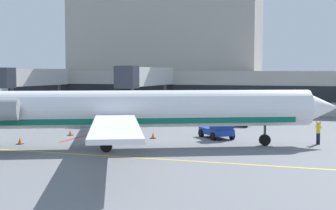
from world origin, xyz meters
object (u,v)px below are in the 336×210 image
(regional_jet, at_px, (119,110))
(marshaller, at_px, (318,132))
(pushback_tractor, at_px, (233,117))
(fuel_tank, at_px, (68,106))
(baggage_tug, at_px, (218,129))

(regional_jet, relative_size, marshaller, 16.87)
(regional_jet, distance_m, marshaller, 16.37)
(regional_jet, relative_size, pushback_tractor, 10.76)
(marshaller, bearing_deg, fuel_tank, 156.17)
(marshaller, bearing_deg, pushback_tractor, 130.56)
(marshaller, bearing_deg, regional_jet, -154.50)
(regional_jet, relative_size, baggage_tug, 8.50)
(fuel_tank, bearing_deg, regional_jet, -51.44)
(fuel_tank, bearing_deg, pushback_tractor, -7.83)
(regional_jet, distance_m, pushback_tractor, 18.69)
(baggage_tug, relative_size, marshaller, 1.99)
(regional_jet, distance_m, fuel_tank, 26.64)
(marshaller, bearing_deg, baggage_tug, 175.33)
(baggage_tug, height_order, fuel_tank, fuel_tank)
(regional_jet, bearing_deg, marshaller, 25.50)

